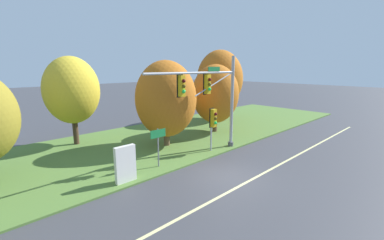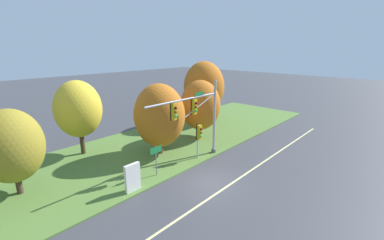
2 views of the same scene
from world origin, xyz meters
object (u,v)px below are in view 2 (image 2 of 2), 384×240
(route_sign_post, at_px, (156,155))
(tree_mid_verge, at_px, (160,116))
(tree_left_of_mast, at_px, (11,146))
(info_kiosk, at_px, (133,178))
(pedestrian_signal_near_kerb, at_px, (199,134))
(traffic_signal_mast, at_px, (198,113))
(tree_tall_centre, at_px, (200,105))
(tree_behind_signpost, at_px, (78,109))
(tree_right_far, at_px, (204,87))

(route_sign_post, bearing_deg, tree_mid_verge, 44.94)
(tree_left_of_mast, bearing_deg, info_kiosk, -45.35)
(route_sign_post, bearing_deg, tree_left_of_mast, 148.20)
(pedestrian_signal_near_kerb, relative_size, tree_left_of_mast, 0.54)
(traffic_signal_mast, height_order, info_kiosk, traffic_signal_mast)
(tree_left_of_mast, relative_size, tree_tall_centre, 0.94)
(route_sign_post, relative_size, tree_tall_centre, 0.38)
(tree_behind_signpost, xyz_separation_m, tree_mid_verge, (4.75, -5.03, -0.60))
(pedestrian_signal_near_kerb, relative_size, tree_tall_centre, 0.50)
(tree_right_far, xyz_separation_m, info_kiosk, (-15.90, -7.20, -3.48))
(traffic_signal_mast, height_order, tree_behind_signpost, tree_behind_signpost)
(traffic_signal_mast, bearing_deg, tree_right_far, 37.57)
(route_sign_post, relative_size, tree_left_of_mast, 0.41)
(traffic_signal_mast, xyz_separation_m, tree_mid_verge, (-1.15, 3.45, -0.60))
(tree_right_far, distance_m, info_kiosk, 17.80)
(traffic_signal_mast, height_order, tree_right_far, tree_right_far)
(route_sign_post, relative_size, tree_right_far, 0.30)
(pedestrian_signal_near_kerb, distance_m, tree_right_far, 11.69)
(route_sign_post, xyz_separation_m, tree_right_far, (13.46, 6.70, 2.85))
(tree_left_of_mast, bearing_deg, tree_right_far, 5.47)
(traffic_signal_mast, distance_m, pedestrian_signal_near_kerb, 1.91)
(tree_right_far, bearing_deg, pedestrian_signal_near_kerb, -142.14)
(traffic_signal_mast, xyz_separation_m, pedestrian_signal_near_kerb, (0.27, 0.13, -1.89))
(traffic_signal_mast, height_order, pedestrian_signal_near_kerb, traffic_signal_mast)
(tree_left_of_mast, relative_size, tree_behind_signpost, 0.86)
(tree_tall_centre, relative_size, tree_right_far, 0.79)
(traffic_signal_mast, xyz_separation_m, tree_right_far, (9.32, 7.17, 0.36))
(pedestrian_signal_near_kerb, height_order, tree_left_of_mast, tree_left_of_mast)
(tree_mid_verge, xyz_separation_m, tree_tall_centre, (5.77, 0.28, -0.07))
(route_sign_post, distance_m, tree_left_of_mast, 9.06)
(tree_right_far, bearing_deg, traffic_signal_mast, -142.43)
(tree_tall_centre, distance_m, info_kiosk, 12.07)
(route_sign_post, bearing_deg, tree_behind_signpost, 102.39)
(tree_behind_signpost, bearing_deg, tree_left_of_mast, -150.23)
(pedestrian_signal_near_kerb, relative_size, tree_behind_signpost, 0.46)
(tree_behind_signpost, distance_m, tree_tall_centre, 11.56)
(traffic_signal_mast, distance_m, tree_left_of_mast, 12.82)
(tree_behind_signpost, xyz_separation_m, info_kiosk, (-0.68, -8.51, -3.12))
(pedestrian_signal_near_kerb, relative_size, tree_mid_verge, 0.48)
(tree_mid_verge, distance_m, tree_right_far, 11.15)
(tree_mid_verge, distance_m, tree_tall_centre, 5.78)
(tree_left_of_mast, xyz_separation_m, tree_tall_centre, (16.33, -1.42, 0.13))
(tree_tall_centre, distance_m, tree_right_far, 5.91)
(tree_behind_signpost, bearing_deg, info_kiosk, -94.56)
(tree_mid_verge, relative_size, tree_right_far, 0.82)
(tree_tall_centre, height_order, tree_right_far, tree_right_far)
(route_sign_post, relative_size, tree_behind_signpost, 0.35)
(traffic_signal_mast, xyz_separation_m, tree_tall_centre, (4.63, 3.73, -0.66))
(pedestrian_signal_near_kerb, distance_m, info_kiosk, 6.96)
(info_kiosk, bearing_deg, tree_mid_verge, 32.68)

